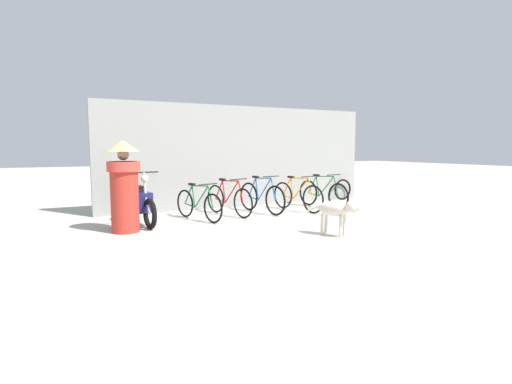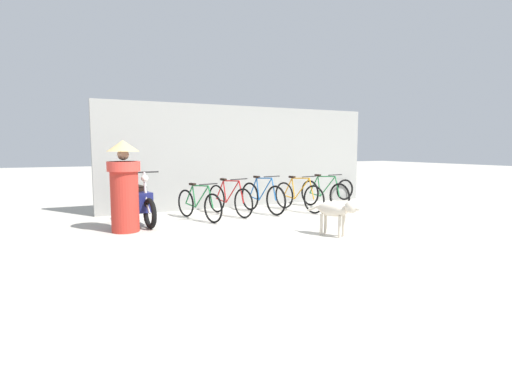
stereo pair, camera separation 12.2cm
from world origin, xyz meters
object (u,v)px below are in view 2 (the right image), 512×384
Objects in this scene: bicycle_0 at (199,204)px; motorcycle at (140,202)px; bicycle_2 at (262,197)px; bicycle_1 at (229,200)px; stray_dog at (336,210)px; bicycle_3 at (298,196)px; bicycle_4 at (324,194)px; person_in_robes at (124,184)px; spare_tire_left at (345,190)px.

motorcycle is at bearing -110.86° from bicycle_0.
bicycle_1 is at bearing -103.54° from bicycle_2.
bicycle_1 reaches higher than stray_dog.
bicycle_3 is 2.86m from stray_dog.
motorcycle is 1.87× the size of stray_dog.
bicycle_4 is at bearing 77.18° from bicycle_0.
bicycle_0 is 0.90× the size of bicycle_4.
stray_dog is at bearing 15.72° from bicycle_0.
bicycle_2 is 2.87m from motorcycle.
person_in_robes is at bearing -84.56° from bicycle_1.
person_in_robes is at bearing -86.86° from bicycle_0.
bicycle_3 is 2.58m from spare_tire_left.
bicycle_0 is 0.94× the size of person_in_robes.
bicycle_2 is at bearing -175.23° from person_in_robes.
spare_tire_left is (1.47, 1.00, -0.05)m from bicycle_4.
stray_dog is at bearing -40.46° from bicycle_4.
bicycle_0 reaches higher than stray_dog.
bicycle_0 is 2.58m from bicycle_3.
bicycle_2 is 0.99× the size of bicycle_3.
bicycle_0 is at bearing 78.37° from motorcycle.
motorcycle is 2.93× the size of spare_tire_left.
bicycle_2 is (0.83, -0.04, 0.01)m from bicycle_1.
bicycle_2 reaches higher than bicycle_0.
bicycle_1 is (0.82, 0.26, 0.02)m from bicycle_0.
person_in_robes is 2.70× the size of spare_tire_left.
person_in_robes reaches higher than bicycle_4.
bicycle_4 is 1.79× the size of stray_dog.
bicycle_0 is at bearing -99.29° from bicycle_3.
spare_tire_left is (2.32, 1.12, -0.05)m from bicycle_3.
person_in_robes is (-0.38, -0.66, 0.44)m from motorcycle.
bicycle_3 reaches higher than bicycle_1.
bicycle_3 is (2.58, 0.10, 0.03)m from bicycle_0.
bicycle_4 reaches higher than stray_dog.
motorcycle is at bearing -169.54° from spare_tire_left.
bicycle_0 is 0.86× the size of motorcycle.
bicycle_1 is 1.77m from bicycle_3.
bicycle_3 is 4.26m from person_in_robes.
bicycle_4 is at bearing 86.80° from bicycle_3.
bicycle_3 is 1.01× the size of person_in_robes.
person_in_robes is (-2.42, -0.84, 0.52)m from bicycle_1.
spare_tire_left is (4.08, 0.96, -0.05)m from bicycle_1.
bicycle_4 is 1.04× the size of person_in_robes.
bicycle_4 is 4.66m from motorcycle.
bicycle_4 reaches higher than bicycle_3.
person_in_robes is at bearing -89.24° from bicycle_4.
bicycle_1 is 0.95× the size of bicycle_4.
spare_tire_left is (3.25, 3.83, -0.15)m from stray_dog.
bicycle_3 is at bearing -154.25° from spare_tire_left.
bicycle_4 is at bearing 84.31° from motorcycle.
bicycle_2 is 1.78m from bicycle_4.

